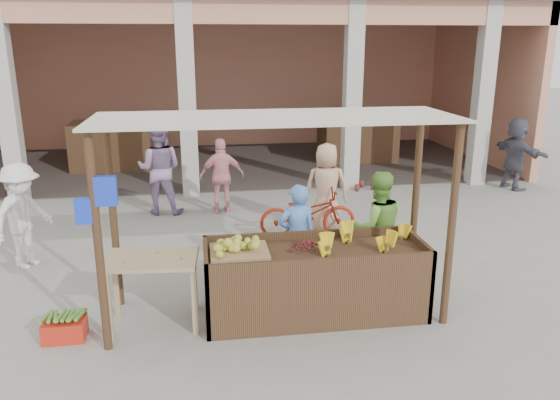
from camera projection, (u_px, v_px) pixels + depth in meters
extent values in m
plane|color=gray|center=(273.00, 316.00, 6.55)|extent=(60.00, 60.00, 0.00)
cube|color=tan|center=(223.00, 81.00, 16.81)|extent=(14.00, 0.20, 4.00)
cube|color=tan|center=(478.00, 85.00, 15.04)|extent=(0.20, 6.00, 4.00)
cube|color=tan|center=(234.00, 11.00, 10.87)|extent=(14.00, 0.30, 0.50)
cube|color=slate|center=(226.00, 2.00, 13.47)|extent=(14.40, 6.40, 0.20)
cube|color=beige|center=(7.00, 103.00, 10.72)|extent=(0.35, 0.35, 4.00)
cube|color=beige|center=(187.00, 101.00, 11.21)|extent=(0.35, 0.35, 4.00)
cube|color=beige|center=(352.00, 98.00, 11.71)|extent=(0.35, 0.35, 4.00)
cube|color=beige|center=(483.00, 96.00, 12.14)|extent=(0.35, 0.35, 4.00)
cube|color=#4D361E|center=(113.00, 145.00, 14.03)|extent=(2.00, 1.20, 1.20)
cube|color=#4D361E|center=(357.00, 139.00, 14.95)|extent=(2.00, 1.20, 1.20)
cube|color=#4D361E|center=(314.00, 283.00, 6.51)|extent=(2.60, 0.95, 0.80)
cylinder|color=#4D361E|center=(98.00, 246.00, 5.53)|extent=(0.09, 0.09, 2.35)
cylinder|color=#4D361E|center=(451.00, 228.00, 6.07)|extent=(0.09, 0.09, 2.35)
cylinder|color=#4D361E|center=(113.00, 215.00, 6.53)|extent=(0.09, 0.09, 2.35)
cylinder|color=#4D361E|center=(415.00, 201.00, 7.07)|extent=(0.09, 0.09, 2.35)
cube|color=beige|center=(276.00, 117.00, 5.97)|extent=(4.00, 1.35, 0.03)
cube|color=blue|center=(106.00, 191.00, 5.39)|extent=(0.22, 0.08, 0.30)
cube|color=blue|center=(84.00, 211.00, 5.41)|extent=(0.18, 0.07, 0.26)
cube|color=#9D7951|center=(239.00, 252.00, 6.29)|extent=(0.67, 0.58, 0.06)
ellipsoid|color=gold|center=(239.00, 245.00, 6.26)|extent=(0.57, 0.50, 0.12)
ellipsoid|color=maroon|center=(308.00, 245.00, 6.40)|extent=(0.44, 0.36, 0.14)
cube|color=tan|center=(151.00, 259.00, 6.15)|extent=(1.07, 0.76, 0.04)
cube|color=tan|center=(109.00, 307.00, 5.92)|extent=(0.06, 0.06, 0.79)
cube|color=tan|center=(194.00, 302.00, 6.05)|extent=(0.06, 0.06, 0.79)
cube|color=tan|center=(116.00, 285.00, 6.47)|extent=(0.06, 0.06, 0.79)
cube|color=tan|center=(194.00, 280.00, 6.60)|extent=(0.06, 0.06, 0.79)
cube|color=red|center=(65.00, 329.00, 6.02)|extent=(0.45, 0.32, 0.23)
ellipsoid|color=maroon|center=(357.00, 177.00, 11.89)|extent=(0.49, 0.49, 0.66)
ellipsoid|color=maroon|center=(374.00, 176.00, 12.00)|extent=(0.49, 0.49, 0.66)
ellipsoid|color=maroon|center=(362.00, 173.00, 12.24)|extent=(0.49, 0.49, 0.66)
imported|color=#528EDF|center=(297.00, 233.00, 7.14)|extent=(0.62, 0.50, 1.51)
imported|color=#7DC047|center=(377.00, 225.00, 7.27)|extent=(0.79, 0.47, 1.64)
imported|color=maroon|center=(308.00, 212.00, 9.06)|extent=(0.66, 1.70, 0.88)
imported|color=white|center=(22.00, 212.00, 7.79)|extent=(1.01, 1.19, 1.66)
imported|color=pink|center=(222.00, 173.00, 10.32)|extent=(0.93, 0.54, 1.53)
imported|color=tan|center=(326.00, 183.00, 9.26)|extent=(0.88, 0.62, 1.71)
imported|color=#4C4D59|center=(516.00, 152.00, 12.00)|extent=(0.91, 1.64, 1.67)
imported|color=gray|center=(159.00, 164.00, 10.23)|extent=(1.01, 0.69, 1.90)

